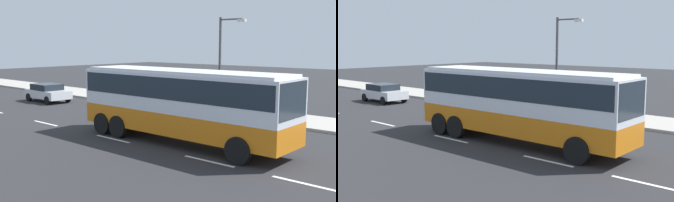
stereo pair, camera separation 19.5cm
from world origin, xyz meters
TOP-DOWN VIEW (x-y plane):
  - ground_plane at (0.00, 0.00)m, footprint 120.00×120.00m
  - sidewalk_curb at (0.00, 8.07)m, footprint 80.00×4.00m
  - lane_centreline at (6.37, -2.15)m, footprint 46.15×0.16m
  - coach_bus at (1.05, -0.57)m, footprint 10.97×2.71m
  - car_silver_hatch at (-15.83, 2.95)m, footprint 4.19×2.11m
  - pedestrian_near_curb at (-2.58, 6.87)m, footprint 0.32×0.32m
  - pedestrian_at_crossing at (-4.33, 7.76)m, footprint 0.32×0.32m
  - street_lamp at (-1.57, 6.62)m, footprint 1.88×0.24m

SIDE VIEW (x-z plane):
  - ground_plane at x=0.00m, z-range 0.00..0.00m
  - lane_centreline at x=6.37m, z-range 0.00..0.01m
  - sidewalk_curb at x=0.00m, z-range 0.00..0.15m
  - car_silver_hatch at x=-15.83m, z-range 0.05..1.48m
  - pedestrian_at_crossing at x=-4.33m, z-range 0.27..1.87m
  - pedestrian_near_curb at x=-2.58m, z-range 0.29..2.04m
  - coach_bus at x=1.05m, z-range 0.41..3.84m
  - street_lamp at x=-1.57m, z-range 0.67..6.76m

